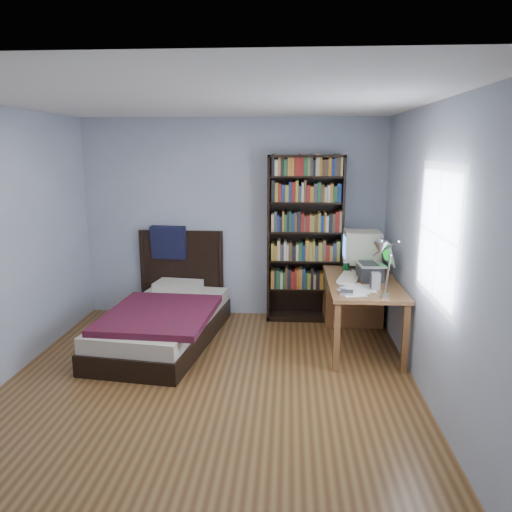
% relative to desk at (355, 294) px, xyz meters
% --- Properties ---
extents(room, '(4.20, 4.24, 2.50)m').
position_rel_desk_xyz_m(room, '(-1.48, -1.66, 0.84)').
color(room, '#573519').
rests_on(room, ground).
extents(desk, '(0.75, 1.64, 0.73)m').
position_rel_desk_xyz_m(desk, '(0.00, 0.00, 0.00)').
color(desk, brown).
rests_on(desk, floor).
extents(crt_monitor, '(0.41, 0.39, 0.47)m').
position_rel_desk_xyz_m(crt_monitor, '(0.04, -0.03, 0.58)').
color(crt_monitor, beige).
rests_on(crt_monitor, desk).
extents(laptop, '(0.38, 0.38, 0.44)m').
position_rel_desk_xyz_m(laptop, '(0.10, -0.50, 0.43)').
color(laptop, '#2D2D30').
rests_on(laptop, desk).
extents(desk_lamp, '(0.24, 0.54, 0.64)m').
position_rel_desk_xyz_m(desk_lamp, '(-0.00, -1.56, 0.83)').
color(desk_lamp, '#99999E').
rests_on(desk_lamp, desk).
extents(keyboard, '(0.32, 0.52, 0.05)m').
position_rel_desk_xyz_m(keyboard, '(-0.14, -0.49, 0.33)').
color(keyboard, beige).
rests_on(keyboard, desk).
extents(speaker, '(0.09, 0.09, 0.17)m').
position_rel_desk_xyz_m(speaker, '(0.08, -0.87, 0.40)').
color(speaker, gray).
rests_on(speaker, desk).
extents(soda_can, '(0.07, 0.07, 0.13)m').
position_rel_desk_xyz_m(soda_can, '(-0.14, -0.22, 0.38)').
color(soda_can, black).
rests_on(soda_can, desk).
extents(mouse, '(0.06, 0.10, 0.04)m').
position_rel_desk_xyz_m(mouse, '(-0.05, -0.18, 0.33)').
color(mouse, silver).
rests_on(mouse, desk).
extents(phone_silver, '(0.09, 0.11, 0.02)m').
position_rel_desk_xyz_m(phone_silver, '(-0.24, -0.80, 0.32)').
color(phone_silver, silver).
rests_on(phone_silver, desk).
extents(phone_grey, '(0.06, 0.11, 0.02)m').
position_rel_desk_xyz_m(phone_grey, '(-0.24, -0.98, 0.32)').
color(phone_grey, gray).
rests_on(phone_grey, desk).
extents(external_drive, '(0.14, 0.14, 0.03)m').
position_rel_desk_xyz_m(external_drive, '(-0.23, -1.06, 0.33)').
color(external_drive, gray).
rests_on(external_drive, desk).
extents(bookshelf, '(0.92, 0.30, 2.05)m').
position_rel_desk_xyz_m(bookshelf, '(-0.60, 0.28, 0.61)').
color(bookshelf, black).
rests_on(bookshelf, floor).
extents(bed, '(1.27, 2.16, 1.16)m').
position_rel_desk_xyz_m(bed, '(-2.18, -0.52, -0.16)').
color(bed, black).
rests_on(bed, floor).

